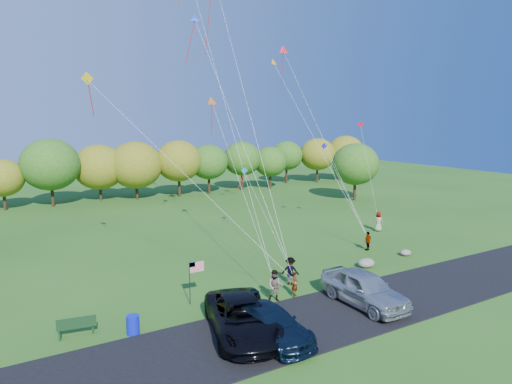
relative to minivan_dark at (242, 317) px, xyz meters
The scene contains 17 objects.
ground 7.72m from the minivan_dark, 27.62° to the left, with size 140.00×140.00×0.00m, color #295317.
asphalt_lane 6.86m from the minivan_dark, ahead, with size 44.00×6.00×0.06m, color black.
treeline 41.24m from the minivan_dark, 77.28° to the left, with size 76.04×27.55×7.80m.
minivan_dark is the anchor object (origin of this frame).
minivan_navy 1.47m from the minivan_dark, 48.19° to the right, with size 2.16×5.32×1.54m, color black.
minivan_silver 7.76m from the minivan_dark, ahead, with size 2.32×5.77×1.97m, color #A9ADB4.
flyer_a 5.82m from the minivan_dark, 28.25° to the left, with size 0.56×0.37×1.53m, color #4C4C59.
flyer_b 4.62m from the minivan_dark, 36.55° to the left, with size 0.92×0.71×1.89m, color #4C4C59.
flyer_c 7.58m from the minivan_dark, 37.08° to the left, with size 1.17×0.67×1.81m, color #4C4C59.
flyer_d 17.66m from the minivan_dark, 25.97° to the left, with size 0.92×0.38×1.57m, color #4C4C59.
flyer_e 24.39m from the minivan_dark, 29.27° to the left, with size 0.91×0.59×1.85m, color #4C4C59.
park_bench 8.12m from the minivan_dark, 150.32° to the left, with size 1.84×0.59×1.02m.
trash_barrel 5.44m from the minivan_dark, 147.80° to the left, with size 0.64×0.64×0.96m, color #0D19C7.
flag_assembly 4.98m from the minivan_dark, 95.51° to the left, with size 0.93×0.60×2.52m.
boulder_near 13.53m from the minivan_dark, 19.95° to the left, with size 1.31×1.02×0.65m, color gray.
boulder_far 18.15m from the minivan_dark, 16.53° to the left, with size 0.92×0.77×0.48m, color gray.
kites_aloft 24.35m from the minivan_dark, 64.40° to the left, with size 23.69×9.69×20.02m.
Camera 1 is at (-16.89, -22.05, 10.58)m, focal length 32.00 mm.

